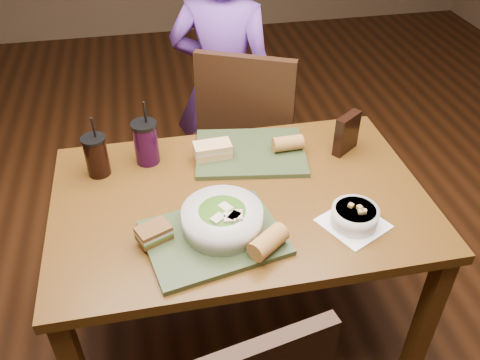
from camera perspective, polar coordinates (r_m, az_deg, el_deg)
name	(u,v)px	position (r m, az deg, el deg)	size (l,w,h in m)	color
ground	(240,327)	(2.33, 0.00, -16.15)	(6.00, 6.00, 0.00)	#381C0B
dining_table	(240,215)	(1.84, 0.00, -3.96)	(1.30, 0.85, 0.75)	#543410
chair_far	(240,135)	(2.45, -0.01, 5.13)	(0.58, 0.60, 1.01)	black
diner	(223,85)	(2.56, -1.89, 10.59)	(0.52, 0.34, 1.43)	#67399D
tray_near	(214,238)	(1.61, -2.95, -6.48)	(0.42, 0.32, 0.02)	#2E3C1F
tray_far	(250,152)	(1.98, 1.18, 3.12)	(0.42, 0.32, 0.02)	#2E3C1F
salad_bowl	(222,218)	(1.60, -1.99, -4.28)	(0.26, 0.26, 0.09)	silver
soup_bowl	(355,216)	(1.69, 12.76, -3.96)	(0.25, 0.25, 0.07)	white
sandwich_near	(154,233)	(1.60, -9.66, -5.90)	(0.12, 0.10, 0.05)	#593819
sandwich_far	(213,150)	(1.93, -3.10, 3.39)	(0.14, 0.08, 0.06)	tan
baguette_near	(268,242)	(1.54, 3.19, -6.95)	(0.06, 0.06, 0.13)	#AD7533
baguette_far	(288,143)	(1.97, 5.39, 4.13)	(0.06, 0.06, 0.12)	#AD7533
cup_cola	(97,156)	(1.91, -15.81, 2.65)	(0.09, 0.09, 0.24)	black
cup_berry	(146,142)	(1.93, -10.51, 4.18)	(0.10, 0.10, 0.26)	black
chip_bag	(347,133)	(2.00, 11.90, 5.16)	(0.12, 0.04, 0.16)	black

